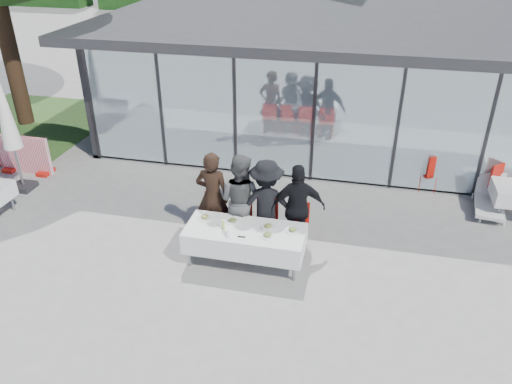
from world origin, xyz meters
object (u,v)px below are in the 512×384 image
plate_c (268,226)px  diner_chair_c (266,220)px  diner_chair_b (240,217)px  juice_bottle (223,225)px  market_umbrella (6,116)px  diner_c (266,204)px  plate_d (293,230)px  spare_chair_b (431,171)px  diner_chair_a (214,213)px  lounger (489,198)px  plate_a (205,217)px  dining_table (245,239)px  spare_chair_a (500,183)px  plate_b (233,221)px  folded_eyeglasses (241,237)px  diner_a (213,196)px  plate_extra (267,235)px  diner_chair_d (297,223)px  diner_b (240,199)px

plate_c → diner_chair_c: bearing=105.5°
plate_c → diner_chair_b: bearing=139.9°
juice_bottle → market_umbrella: market_umbrella is taller
diner_chair_b → diner_c: size_ratio=0.53×
plate_d → spare_chair_b: spare_chair_b is taller
diner_chair_a → lounger: bearing=23.1°
plate_a → plate_d: size_ratio=1.00×
dining_table → market_umbrella: bearing=164.6°
juice_bottle → spare_chair_a: spare_chair_a is taller
diner_chair_c → spare_chair_a: bearing=29.1°
juice_bottle → plate_b: bearing=67.5°
plate_a → lounger: (5.79, 3.01, -0.52)m
diner_chair_c → juice_bottle: diner_chair_c is taller
lounger → spare_chair_a: bearing=51.7°
folded_eyeglasses → juice_bottle: bearing=153.7°
diner_a → plate_extra: diner_a is taller
dining_table → diner_chair_d: size_ratio=2.32×
diner_chair_a → plate_d: diner_chair_a is taller
plate_extra → spare_chair_b: bearing=50.7°
market_umbrella → spare_chair_a: bearing=9.2°
dining_table → diner_chair_a: diner_chair_a is taller
dining_table → folded_eyeglasses: (-0.00, -0.27, 0.22)m
diner_chair_a → plate_d: 1.84m
juice_bottle → market_umbrella: (-5.63, 1.73, 1.06)m
diner_chair_c → diner_b: bearing=-176.7°
plate_d → folded_eyeglasses: 0.97m
plate_extra → diner_a: bearing=146.6°
market_umbrella → lounger: 11.20m
diner_a → spare_chair_b: diner_a is taller
diner_a → market_umbrella: 5.35m
diner_a → folded_eyeglasses: size_ratio=13.70×
diner_chair_d → plate_c: (-0.47, -0.59, 0.24)m
dining_table → juice_bottle: (-0.40, -0.07, 0.29)m
dining_table → diner_c: bearing=70.8°
diner_chair_b → folded_eyeglasses: 1.08m
diner_a → plate_c: (1.26, -0.56, -0.18)m
diner_c → plate_extra: 0.90m
diner_chair_b → plate_b: (-0.01, -0.55, 0.24)m
diner_chair_d → spare_chair_a: same height
dining_table → juice_bottle: 0.50m
dining_table → diner_chair_c: (0.25, 0.75, -0.00)m
diner_a → plate_extra: (1.30, -0.86, -0.18)m
diner_a → spare_chair_a: bearing=-153.6°
plate_b → spare_chair_a: bearing=31.0°
diner_chair_c → plate_extra: diner_chair_c is taller
diner_a → spare_chair_a: 6.60m
market_umbrella → plate_a: bearing=-15.7°
diner_b → plate_c: diner_b is taller
diner_a → plate_c: size_ratio=6.93×
diner_b → diner_a: bearing=12.2°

